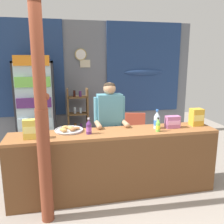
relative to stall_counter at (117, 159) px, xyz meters
The scene contains 15 objects.
ground_plane 1.02m from the stall_counter, 99.56° to the left, with size 8.26×8.26×0.00m, color gray.
back_wall_curtained 2.92m from the stall_counter, 92.06° to the left, with size 5.34×0.22×2.81m.
stall_counter is the anchor object (origin of this frame).
timber_post 1.25m from the stall_counter, 160.97° to the right, with size 0.17×0.15×2.79m.
drink_fridge 2.55m from the stall_counter, 119.94° to the left, with size 0.79×0.61×2.01m.
bottle_shelf_rack 2.43m from the stall_counter, 98.31° to the left, with size 0.48×0.28×1.29m.
plastic_lawn_chair 1.85m from the stall_counter, 64.90° to the left, with size 0.53×0.53×0.86m.
shopkeeper 0.67m from the stall_counter, 88.83° to the left, with size 0.49×0.42×1.59m.
soda_bottle_water 0.81m from the stall_counter, 11.77° to the left, with size 0.09×0.09×0.28m.
soda_bottle_grape_soda 0.60m from the stall_counter, 168.76° to the left, with size 0.07×0.07×0.23m.
soda_bottle_lime_soda 0.75m from the stall_counter, ahead, with size 0.06×0.06×0.20m.
snack_box_wafer 0.99m from the stall_counter, ahead, with size 0.21×0.11×0.18m.
snack_box_choco_powder 1.39m from the stall_counter, ahead, with size 0.18×0.15×0.26m.
snack_box_instant_noodle 1.22m from the stall_counter, behind, with size 0.17×0.11×0.25m.
pastry_tray 0.79m from the stall_counter, 157.91° to the left, with size 0.40×0.40×0.07m.
Camera 1 is at (-0.59, -2.63, 1.94)m, focal length 38.79 mm.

